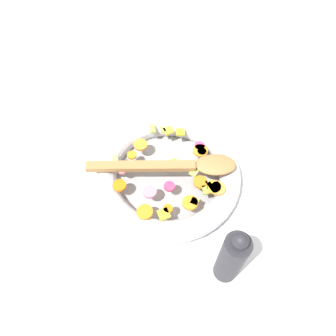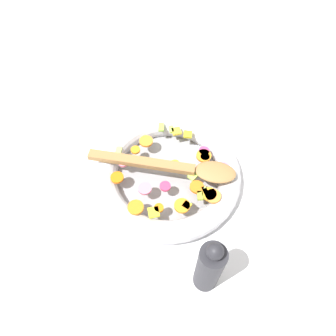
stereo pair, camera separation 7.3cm
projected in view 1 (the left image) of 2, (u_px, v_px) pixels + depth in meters
ground_plane at (168, 179)px, 0.78m from camera, size 4.00×4.00×0.00m
skillet at (168, 174)px, 0.76m from camera, size 0.34×0.34×0.05m
chopped_vegetables at (177, 174)px, 0.72m from camera, size 0.26×0.27×0.01m
wooden_spoon at (177, 165)px, 0.72m from camera, size 0.06×0.33×0.01m
pepper_mill at (231, 258)px, 0.59m from camera, size 0.05×0.05×0.19m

